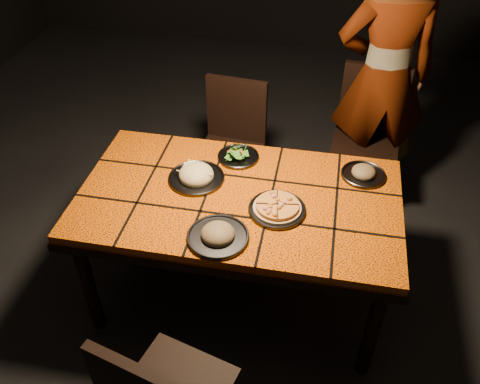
% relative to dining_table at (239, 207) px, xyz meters
% --- Properties ---
extents(room_shell, '(6.04, 7.04, 3.08)m').
position_rel_dining_table_xyz_m(room_shell, '(0.00, 0.00, 0.83)').
color(room_shell, black).
rests_on(room_shell, ground).
extents(dining_table, '(1.62, 0.92, 0.75)m').
position_rel_dining_table_xyz_m(dining_table, '(0.00, 0.00, 0.00)').
color(dining_table, '#EB6007').
rests_on(dining_table, ground).
extents(chair_far_left, '(0.44, 0.44, 0.89)m').
position_rel_dining_table_xyz_m(chair_far_left, '(-0.21, 0.84, -0.16)').
color(chair_far_left, black).
rests_on(chair_far_left, ground).
extents(chair_far_right, '(0.46, 0.46, 0.95)m').
position_rel_dining_table_xyz_m(chair_far_right, '(0.67, 1.09, -0.13)').
color(chair_far_right, black).
rests_on(chair_far_right, ground).
extents(diner, '(0.70, 0.52, 1.75)m').
position_rel_dining_table_xyz_m(diner, '(0.71, 1.16, 0.21)').
color(diner, brown).
rests_on(diner, ground).
extents(plate_pizza, '(0.28, 0.28, 0.04)m').
position_rel_dining_table_xyz_m(plate_pizza, '(0.20, -0.08, 0.10)').
color(plate_pizza, '#3D3C41').
rests_on(plate_pizza, dining_table).
extents(plate_pasta, '(0.29, 0.29, 0.10)m').
position_rel_dining_table_xyz_m(plate_pasta, '(-0.24, 0.09, 0.10)').
color(plate_pasta, '#3D3C41').
rests_on(plate_pasta, dining_table).
extents(plate_salad, '(0.23, 0.23, 0.07)m').
position_rel_dining_table_xyz_m(plate_salad, '(-0.06, 0.31, 0.10)').
color(plate_salad, '#3D3C41').
rests_on(plate_salad, dining_table).
extents(plate_mushroom_a, '(0.29, 0.29, 0.09)m').
position_rel_dining_table_xyz_m(plate_mushroom_a, '(-0.03, -0.31, 0.10)').
color(plate_mushroom_a, '#3D3C41').
rests_on(plate_mushroom_a, dining_table).
extents(plate_mushroom_b, '(0.23, 0.23, 0.08)m').
position_rel_dining_table_xyz_m(plate_mushroom_b, '(0.61, 0.28, 0.10)').
color(plate_mushroom_b, '#3D3C41').
rests_on(plate_mushroom_b, dining_table).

